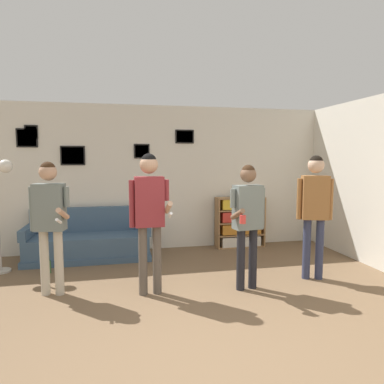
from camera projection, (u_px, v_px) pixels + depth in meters
name	position (u px, v px, depth m)	size (l,w,h in m)	color
ground_plane	(214.00, 370.00, 2.81)	(20.00, 20.00, 0.00)	brown
wall_back	(159.00, 178.00, 6.47)	(8.74, 0.08, 2.70)	silver
wall_right	(383.00, 183.00, 5.21)	(0.06, 6.27, 2.70)	silver
couch	(89.00, 242.00, 5.91)	(2.07, 0.80, 0.85)	#3D5670
bookshelf	(240.00, 222.00, 6.66)	(0.95, 0.30, 0.97)	olive
person_player_foreground_left	(50.00, 214.00, 4.26)	(0.49, 0.52, 1.69)	#B7AD99
person_player_foreground_center	(149.00, 208.00, 4.27)	(0.50, 0.47, 1.79)	brown
person_watcher_holding_cup	(248.00, 214.00, 4.45)	(0.50, 0.46, 1.65)	black
person_spectator_near_bookshelf	(315.00, 203.00, 4.83)	(0.48, 0.30, 1.77)	#2D334C
bottle_on_floor	(49.00, 266.00, 5.16)	(0.07, 0.07, 0.27)	#3D6638
drinking_cup	(242.00, 195.00, 6.61)	(0.09, 0.09, 0.09)	white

